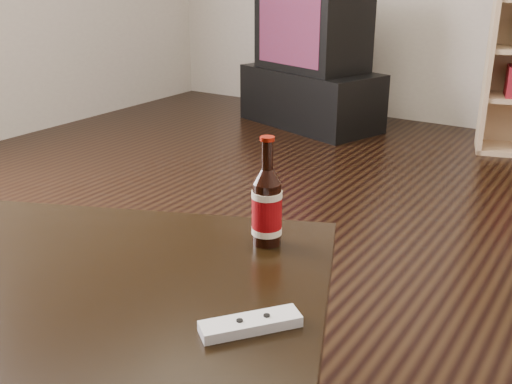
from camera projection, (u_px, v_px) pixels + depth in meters
The scene contains 6 objects.
floor at pixel (215, 302), 2.15m from camera, with size 5.00×6.00×0.01m, color black.
tv_stand at pixel (311, 98), 4.45m from camera, with size 1.04×0.52×0.42m, color black.
tv at pixel (313, 30), 4.28m from camera, with size 0.86×0.68×0.56m.
coffee_table at pixel (11, 303), 1.30m from camera, with size 1.56×1.26×0.51m.
beer_bottle at pixel (267, 207), 1.39m from camera, with size 0.08×0.08×0.26m.
remote at pixel (251, 324), 1.08m from camera, with size 0.16×0.18×0.02m.
Camera 1 is at (1.14, -1.49, 1.13)m, focal length 42.00 mm.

